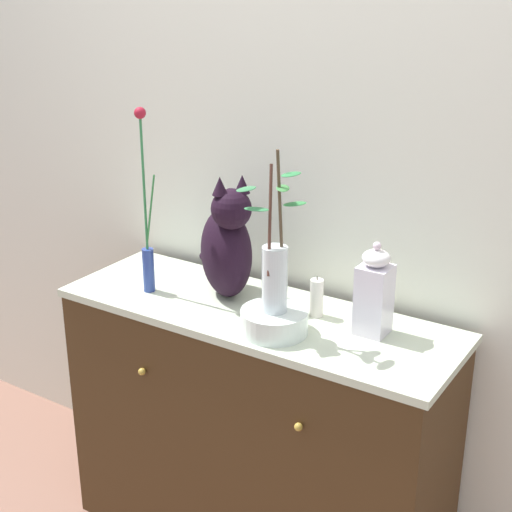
{
  "coord_description": "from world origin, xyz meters",
  "views": [
    {
      "loc": [
        1.15,
        -1.79,
        1.88
      ],
      "look_at": [
        0.0,
        0.0,
        1.06
      ],
      "focal_mm": 53.28,
      "sensor_mm": 36.0,
      "label": 1
    }
  ],
  "objects_px": {
    "sideboard": "(256,432)",
    "vase_glass_clear": "(275,271)",
    "cat_sitting": "(227,246)",
    "bowl_porcelain": "(274,321)",
    "jar_lidded_porcelain": "(374,293)",
    "candle_pillar": "(317,298)",
    "vase_slim_green": "(147,237)"
  },
  "relations": [
    {
      "from": "cat_sitting",
      "to": "vase_slim_green",
      "type": "relative_size",
      "value": 0.69
    },
    {
      "from": "cat_sitting",
      "to": "candle_pillar",
      "type": "bearing_deg",
      "value": 3.57
    },
    {
      "from": "candle_pillar",
      "to": "jar_lidded_porcelain",
      "type": "bearing_deg",
      "value": -3.8
    },
    {
      "from": "candle_pillar",
      "to": "bowl_porcelain",
      "type": "bearing_deg",
      "value": -106.73
    },
    {
      "from": "sideboard",
      "to": "candle_pillar",
      "type": "height_order",
      "value": "candle_pillar"
    },
    {
      "from": "bowl_porcelain",
      "to": "vase_glass_clear",
      "type": "relative_size",
      "value": 0.41
    },
    {
      "from": "vase_glass_clear",
      "to": "sideboard",
      "type": "bearing_deg",
      "value": 142.08
    },
    {
      "from": "vase_slim_green",
      "to": "vase_glass_clear",
      "type": "xyz_separation_m",
      "value": [
        0.5,
        -0.04,
        0.0
      ]
    },
    {
      "from": "vase_glass_clear",
      "to": "bowl_porcelain",
      "type": "bearing_deg",
      "value": 110.2
    },
    {
      "from": "vase_slim_green",
      "to": "bowl_porcelain",
      "type": "distance_m",
      "value": 0.52
    },
    {
      "from": "cat_sitting",
      "to": "vase_glass_clear",
      "type": "relative_size",
      "value": 0.87
    },
    {
      "from": "sideboard",
      "to": "cat_sitting",
      "type": "xyz_separation_m",
      "value": [
        -0.14,
        0.05,
        0.61
      ]
    },
    {
      "from": "bowl_porcelain",
      "to": "jar_lidded_porcelain",
      "type": "distance_m",
      "value": 0.3
    },
    {
      "from": "vase_slim_green",
      "to": "candle_pillar",
      "type": "height_order",
      "value": "vase_slim_green"
    },
    {
      "from": "bowl_porcelain",
      "to": "jar_lidded_porcelain",
      "type": "height_order",
      "value": "jar_lidded_porcelain"
    },
    {
      "from": "sideboard",
      "to": "bowl_porcelain",
      "type": "xyz_separation_m",
      "value": [
        0.12,
        -0.1,
        0.48
      ]
    },
    {
      "from": "vase_glass_clear",
      "to": "candle_pillar",
      "type": "xyz_separation_m",
      "value": [
        0.05,
        0.16,
        -0.13
      ]
    },
    {
      "from": "bowl_porcelain",
      "to": "jar_lidded_porcelain",
      "type": "xyz_separation_m",
      "value": [
        0.24,
        0.15,
        0.09
      ]
    },
    {
      "from": "sideboard",
      "to": "candle_pillar",
      "type": "xyz_separation_m",
      "value": [
        0.17,
        0.07,
        0.5
      ]
    },
    {
      "from": "bowl_porcelain",
      "to": "sideboard",
      "type": "bearing_deg",
      "value": 142.3
    },
    {
      "from": "vase_glass_clear",
      "to": "jar_lidded_porcelain",
      "type": "distance_m",
      "value": 0.29
    },
    {
      "from": "sideboard",
      "to": "candle_pillar",
      "type": "relative_size",
      "value": 9.85
    },
    {
      "from": "sideboard",
      "to": "vase_glass_clear",
      "type": "bearing_deg",
      "value": -37.92
    },
    {
      "from": "candle_pillar",
      "to": "cat_sitting",
      "type": "bearing_deg",
      "value": -176.43
    },
    {
      "from": "vase_glass_clear",
      "to": "jar_lidded_porcelain",
      "type": "bearing_deg",
      "value": 32.43
    },
    {
      "from": "sideboard",
      "to": "jar_lidded_porcelain",
      "type": "xyz_separation_m",
      "value": [
        0.36,
        0.05,
        0.57
      ]
    },
    {
      "from": "bowl_porcelain",
      "to": "candle_pillar",
      "type": "bearing_deg",
      "value": 73.27
    },
    {
      "from": "bowl_porcelain",
      "to": "jar_lidded_porcelain",
      "type": "relative_size",
      "value": 0.7
    },
    {
      "from": "bowl_porcelain",
      "to": "vase_glass_clear",
      "type": "bearing_deg",
      "value": -69.8
    },
    {
      "from": "cat_sitting",
      "to": "bowl_porcelain",
      "type": "relative_size",
      "value": 2.1
    },
    {
      "from": "sideboard",
      "to": "vase_glass_clear",
      "type": "distance_m",
      "value": 0.65
    },
    {
      "from": "vase_glass_clear",
      "to": "jar_lidded_porcelain",
      "type": "xyz_separation_m",
      "value": [
        0.24,
        0.15,
        -0.07
      ]
    }
  ]
}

